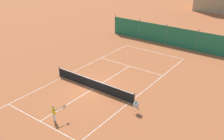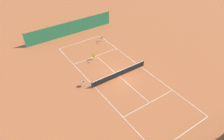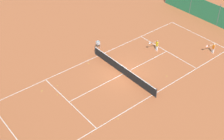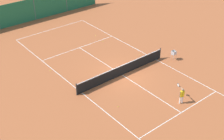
{
  "view_description": "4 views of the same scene",
  "coord_description": "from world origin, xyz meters",
  "px_view_note": "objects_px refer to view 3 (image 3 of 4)",
  "views": [
    {
      "loc": [
        14.3,
        -16.46,
        12.2
      ],
      "look_at": [
        0.65,
        2.13,
        1.32
      ],
      "focal_mm": 42.0,
      "sensor_mm": 36.0,
      "label": 1
    },
    {
      "loc": [
        14.69,
        19.58,
        19.55
      ],
      "look_at": [
        0.59,
        -0.98,
        0.76
      ],
      "focal_mm": 35.0,
      "sensor_mm": 36.0,
      "label": 2
    },
    {
      "loc": [
        -18.22,
        16.44,
        18.99
      ],
      "look_at": [
        -0.09,
        1.48,
        1.25
      ],
      "focal_mm": 50.0,
      "sensor_mm": 36.0,
      "label": 3
    },
    {
      "loc": [
        -14.59,
        -16.63,
        14.08
      ],
      "look_at": [
        -0.93,
        0.21,
        0.74
      ],
      "focal_mm": 50.0,
      "sensor_mm": 36.0,
      "label": 4
    }
  ],
  "objects_px": {
    "player_far_baseline": "(157,45)",
    "tennis_ball_alley_left": "(167,76)",
    "tennis_ball_mid_court": "(42,91)",
    "tennis_ball_by_net_left": "(57,85)",
    "ball_hopper": "(98,43)",
    "tennis_ball_near_corner": "(57,95)",
    "tennis_ball_service_box": "(118,119)",
    "tennis_ball_far_corner": "(89,63)",
    "tennis_net": "(123,70)",
    "player_far_service": "(213,48)"
  },
  "relations": [
    {
      "from": "tennis_ball_by_net_left",
      "to": "player_far_service",
      "type": "bearing_deg",
      "value": -110.51
    },
    {
      "from": "tennis_ball_near_corner",
      "to": "tennis_ball_mid_court",
      "type": "height_order",
      "value": "same"
    },
    {
      "from": "tennis_ball_near_corner",
      "to": "tennis_ball_far_corner",
      "type": "height_order",
      "value": "same"
    },
    {
      "from": "tennis_net",
      "to": "tennis_ball_far_corner",
      "type": "xyz_separation_m",
      "value": [
        3.58,
        1.6,
        -0.47
      ]
    },
    {
      "from": "tennis_ball_alley_left",
      "to": "tennis_ball_mid_court",
      "type": "xyz_separation_m",
      "value": [
        5.85,
        10.62,
        0.0
      ]
    },
    {
      "from": "tennis_net",
      "to": "tennis_ball_service_box",
      "type": "distance_m",
      "value": 6.21
    },
    {
      "from": "tennis_net",
      "to": "tennis_ball_by_net_left",
      "type": "xyz_separation_m",
      "value": [
        2.6,
        6.01,
        -0.47
      ]
    },
    {
      "from": "tennis_ball_service_box",
      "to": "ball_hopper",
      "type": "relative_size",
      "value": 0.07
    },
    {
      "from": "tennis_ball_far_corner",
      "to": "tennis_ball_near_corner",
      "type": "bearing_deg",
      "value": 112.75
    },
    {
      "from": "tennis_ball_mid_court",
      "to": "tennis_ball_by_net_left",
      "type": "bearing_deg",
      "value": -97.95
    },
    {
      "from": "tennis_ball_alley_left",
      "to": "ball_hopper",
      "type": "distance_m",
      "value": 8.63
    },
    {
      "from": "tennis_net",
      "to": "tennis_ball_alley_left",
      "type": "xyz_separation_m",
      "value": [
        -3.04,
        -3.09,
        -0.47
      ]
    },
    {
      "from": "player_far_baseline",
      "to": "tennis_ball_far_corner",
      "type": "distance_m",
      "value": 7.75
    },
    {
      "from": "tennis_ball_by_net_left",
      "to": "tennis_ball_near_corner",
      "type": "relative_size",
      "value": 1.0
    },
    {
      "from": "tennis_ball_by_net_left",
      "to": "tennis_ball_alley_left",
      "type": "distance_m",
      "value": 10.7
    },
    {
      "from": "tennis_ball_alley_left",
      "to": "ball_hopper",
      "type": "bearing_deg",
      "value": 14.36
    },
    {
      "from": "player_far_baseline",
      "to": "tennis_ball_near_corner",
      "type": "xyz_separation_m",
      "value": [
        0.58,
        12.32,
        -0.73
      ]
    },
    {
      "from": "player_far_service",
      "to": "tennis_ball_near_corner",
      "type": "relative_size",
      "value": 18.18
    },
    {
      "from": "tennis_ball_mid_court",
      "to": "ball_hopper",
      "type": "relative_size",
      "value": 0.07
    },
    {
      "from": "tennis_ball_by_net_left",
      "to": "tennis_ball_mid_court",
      "type": "xyz_separation_m",
      "value": [
        0.21,
        1.52,
        0.0
      ]
    },
    {
      "from": "tennis_ball_service_box",
      "to": "tennis_ball_mid_court",
      "type": "relative_size",
      "value": 1.0
    },
    {
      "from": "tennis_ball_mid_court",
      "to": "player_far_service",
      "type": "bearing_deg",
      "value": -109.48
    },
    {
      "from": "tennis_net",
      "to": "tennis_ball_near_corner",
      "type": "bearing_deg",
      "value": 77.94
    },
    {
      "from": "tennis_ball_service_box",
      "to": "tennis_ball_far_corner",
      "type": "xyz_separation_m",
      "value": [
        7.96,
        -2.77,
        0.0
      ]
    },
    {
      "from": "tennis_ball_near_corner",
      "to": "tennis_ball_alley_left",
      "type": "relative_size",
      "value": 1.0
    },
    {
      "from": "tennis_net",
      "to": "tennis_ball_service_box",
      "type": "bearing_deg",
      "value": 135.06
    },
    {
      "from": "tennis_ball_by_net_left",
      "to": "tennis_ball_near_corner",
      "type": "bearing_deg",
      "value": 148.94
    },
    {
      "from": "tennis_ball_by_net_left",
      "to": "tennis_ball_mid_court",
      "type": "relative_size",
      "value": 1.0
    },
    {
      "from": "tennis_ball_by_net_left",
      "to": "tennis_ball_service_box",
      "type": "height_order",
      "value": "same"
    },
    {
      "from": "player_far_baseline",
      "to": "tennis_ball_by_net_left",
      "type": "relative_size",
      "value": 19.84
    },
    {
      "from": "player_far_service",
      "to": "tennis_ball_far_corner",
      "type": "xyz_separation_m",
      "value": [
        6.95,
        11.57,
        -0.67
      ]
    },
    {
      "from": "tennis_net",
      "to": "player_far_baseline",
      "type": "xyz_separation_m",
      "value": [
        0.85,
        -5.61,
        0.26
      ]
    },
    {
      "from": "player_far_service",
      "to": "tennis_ball_by_net_left",
      "type": "relative_size",
      "value": 18.18
    },
    {
      "from": "tennis_ball_service_box",
      "to": "tennis_ball_alley_left",
      "type": "height_order",
      "value": "same"
    },
    {
      "from": "tennis_net",
      "to": "player_far_service",
      "type": "bearing_deg",
      "value": -108.72
    },
    {
      "from": "tennis_ball_service_box",
      "to": "tennis_ball_mid_court",
      "type": "distance_m",
      "value": 7.85
    },
    {
      "from": "tennis_ball_alley_left",
      "to": "tennis_ball_by_net_left",
      "type": "bearing_deg",
      "value": 58.23
    },
    {
      "from": "player_far_baseline",
      "to": "tennis_ball_near_corner",
      "type": "height_order",
      "value": "player_far_baseline"
    },
    {
      "from": "tennis_ball_far_corner",
      "to": "tennis_ball_alley_left",
      "type": "bearing_deg",
      "value": -144.68
    },
    {
      "from": "tennis_ball_near_corner",
      "to": "tennis_ball_by_net_left",
      "type": "bearing_deg",
      "value": -31.06
    },
    {
      "from": "tennis_net",
      "to": "tennis_ball_by_net_left",
      "type": "distance_m",
      "value": 6.56
    },
    {
      "from": "player_far_service",
      "to": "tennis_ball_near_corner",
      "type": "distance_m",
      "value": 17.37
    },
    {
      "from": "tennis_ball_near_corner",
      "to": "tennis_ball_service_box",
      "type": "xyz_separation_m",
      "value": [
        -5.81,
        -2.34,
        0.0
      ]
    },
    {
      "from": "player_far_service",
      "to": "tennis_ball_alley_left",
      "type": "distance_m",
      "value": 6.92
    },
    {
      "from": "tennis_ball_by_net_left",
      "to": "tennis_ball_service_box",
      "type": "bearing_deg",
      "value": -166.79
    },
    {
      "from": "player_far_baseline",
      "to": "tennis_ball_alley_left",
      "type": "bearing_deg",
      "value": 146.97
    },
    {
      "from": "tennis_net",
      "to": "tennis_ball_near_corner",
      "type": "height_order",
      "value": "tennis_net"
    },
    {
      "from": "tennis_ball_far_corner",
      "to": "tennis_ball_alley_left",
      "type": "relative_size",
      "value": 1.0
    },
    {
      "from": "player_far_baseline",
      "to": "tennis_ball_mid_court",
      "type": "xyz_separation_m",
      "value": [
        1.96,
        13.14,
        -0.73
      ]
    },
    {
      "from": "player_far_baseline",
      "to": "tennis_ball_mid_court",
      "type": "bearing_deg",
      "value": 81.51
    }
  ]
}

